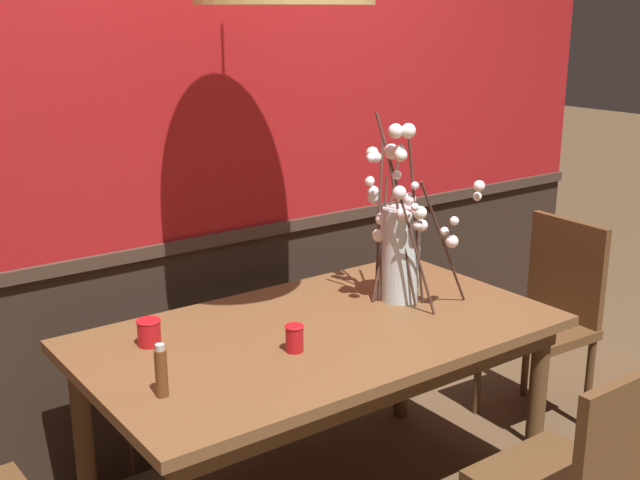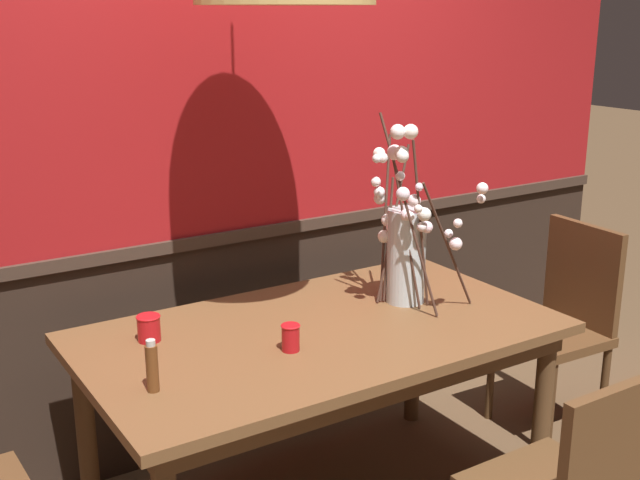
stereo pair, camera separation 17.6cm
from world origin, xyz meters
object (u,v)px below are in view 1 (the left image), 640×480
object	(u,v)px
chair_head_east_end	(548,310)
candle_holder_nearer_edge	(149,332)
chair_far_side_left	(141,329)
candle_holder_nearer_center	(294,338)
condiment_bottle	(161,371)
dining_table	(320,349)
vase_with_blossoms	(401,245)
chair_near_side_right	(581,480)

from	to	relation	value
chair_head_east_end	candle_holder_nearer_edge	xyz separation A→B (m)	(-1.86, 0.23, 0.27)
chair_far_side_left	candle_holder_nearer_edge	size ratio (longest dim) A/B	10.04
candle_holder_nearer_center	condiment_bottle	size ratio (longest dim) A/B	0.56
dining_table	candle_holder_nearer_edge	world-z (taller)	candle_holder_nearer_edge
chair_head_east_end	candle_holder_nearer_center	xyz separation A→B (m)	(-1.49, -0.11, 0.28)
dining_table	vase_with_blossoms	distance (m)	0.53
dining_table	chair_near_side_right	xyz separation A→B (m)	(0.30, -0.92, -0.17)
chair_far_side_left	candle_holder_nearer_center	bearing A→B (deg)	-83.96
chair_far_side_left	condiment_bottle	xyz separation A→B (m)	(-0.39, -1.06, 0.31)
dining_table	candle_holder_nearer_edge	size ratio (longest dim) A/B	18.32
dining_table	candle_holder_nearer_edge	xyz separation A→B (m)	(-0.56, 0.22, 0.13)
chair_near_side_right	condiment_bottle	distance (m)	1.30
chair_far_side_left	chair_near_side_right	xyz separation A→B (m)	(0.60, -1.84, -0.02)
chair_near_side_right	vase_with_blossoms	xyz separation A→B (m)	(0.12, 0.97, 0.49)
candle_holder_nearer_center	candle_holder_nearer_edge	world-z (taller)	same
condiment_bottle	chair_near_side_right	bearing A→B (deg)	-38.15
dining_table	candle_holder_nearer_center	bearing A→B (deg)	-148.96
chair_far_side_left	condiment_bottle	distance (m)	1.18
vase_with_blossoms	candle_holder_nearer_edge	xyz separation A→B (m)	(-0.98, 0.18, -0.18)
chair_near_side_right	chair_head_east_end	distance (m)	1.36
chair_near_side_right	condiment_bottle	world-z (taller)	condiment_bottle
chair_near_side_right	vase_with_blossoms	world-z (taller)	vase_with_blossoms
chair_head_east_end	candle_holder_nearer_center	world-z (taller)	chair_head_east_end
chair_head_east_end	vase_with_blossoms	xyz separation A→B (m)	(-0.88, 0.05, 0.46)
vase_with_blossoms	candle_holder_nearer_center	xyz separation A→B (m)	(-0.61, -0.16, -0.18)
chair_near_side_right	vase_with_blossoms	bearing A→B (deg)	82.88
dining_table	condiment_bottle	xyz separation A→B (m)	(-0.69, -0.15, 0.16)
chair_far_side_left	dining_table	bearing A→B (deg)	-71.97
chair_far_side_left	chair_head_east_end	size ratio (longest dim) A/B	0.98
candle_holder_nearer_center	candle_holder_nearer_edge	bearing A→B (deg)	138.03
dining_table	candle_holder_nearer_edge	distance (m)	0.62
candle_holder_nearer_center	chair_near_side_right	bearing A→B (deg)	-58.95
chair_head_east_end	candle_holder_nearer_center	distance (m)	1.52
chair_near_side_right	candle_holder_nearer_edge	xyz separation A→B (m)	(-0.86, 1.14, 0.30)
dining_table	condiment_bottle	size ratio (longest dim) A/B	10.28
dining_table	chair_head_east_end	world-z (taller)	chair_head_east_end
condiment_bottle	candle_holder_nearer_center	bearing A→B (deg)	3.96
vase_with_blossoms	candle_holder_nearer_center	size ratio (longest dim) A/B	8.03
vase_with_blossoms	candle_holder_nearer_edge	size ratio (longest dim) A/B	8.07
chair_near_side_right	condiment_bottle	size ratio (longest dim) A/B	5.39
dining_table	candle_holder_nearer_center	xyz separation A→B (m)	(-0.19, -0.11, 0.13)
chair_head_east_end	candle_holder_nearer_edge	world-z (taller)	chair_head_east_end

